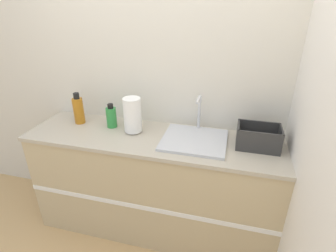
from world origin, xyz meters
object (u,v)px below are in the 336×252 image
Objects in this scene: sink at (194,138)px; paper_towel_roll at (132,115)px; dish_rack at (258,139)px; bottle_green at (111,117)px; bottle_amber at (78,110)px.

paper_towel_roll is at bearing 177.51° from sink.
sink is 1.59× the size of dish_rack.
bottle_amber is at bearing 179.48° from bottle_green.
bottle_amber is (-1.47, 0.04, 0.05)m from dish_rack.
sink is at bearing -3.86° from bottle_amber.
dish_rack is 1.12× the size of bottle_amber.
sink reaches higher than dish_rack.
sink is at bearing -5.29° from bottle_green.
sink is 1.68× the size of paper_towel_roll.
bottle_amber reaches higher than dish_rack.
dish_rack is at bearing 0.19° from paper_towel_roll.
paper_towel_roll reaches higher than bottle_green.
bottle_amber is at bearing 176.14° from sink.
sink is 1.02m from bottle_amber.
bottle_amber is (-0.51, 0.05, -0.03)m from paper_towel_roll.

